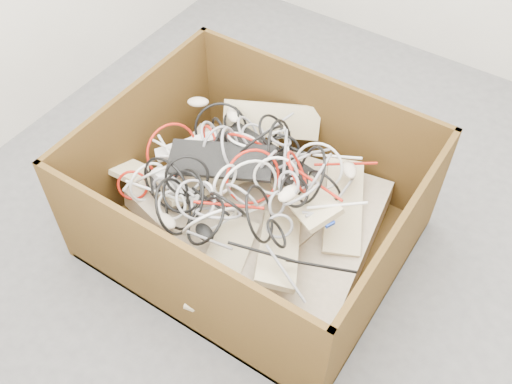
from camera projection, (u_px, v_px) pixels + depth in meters
The scene contains 8 objects.
ground at pixel (298, 206), 2.80m from camera, with size 3.00×3.00×0.00m, color #515153.
cardboard_box at pixel (250, 216), 2.58m from camera, with size 1.27×1.06×0.61m.
keyboard_pile at pixel (250, 185), 2.51m from camera, with size 1.12×1.08×0.36m.
mice_scatter at pixel (234, 182), 2.43m from camera, with size 0.90×0.81×0.23m.
power_strip_left at pixel (187, 146), 2.57m from camera, with size 0.28×0.05×0.04m, color white.
power_strip_right at pixel (177, 188), 2.43m from camera, with size 0.25×0.05×0.04m, color white.
vga_plug at pixel (328, 221), 2.28m from camera, with size 0.04×0.04×0.02m, color #0D33C5.
cable_tangle at pixel (234, 173), 2.39m from camera, with size 1.08×0.86×0.40m.
Camera 1 is at (0.82, -1.60, 2.17)m, focal length 41.20 mm.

